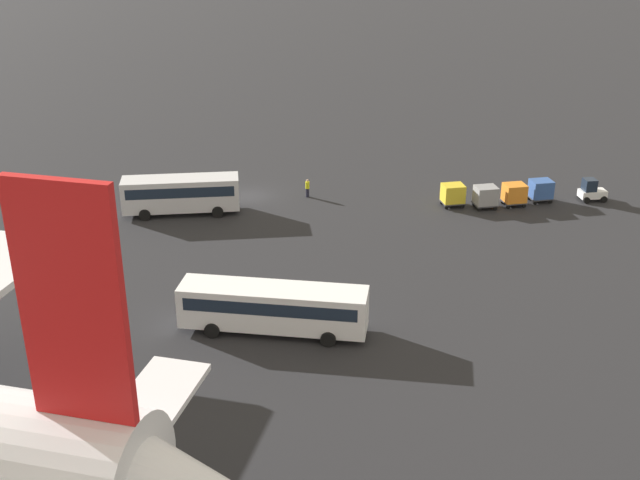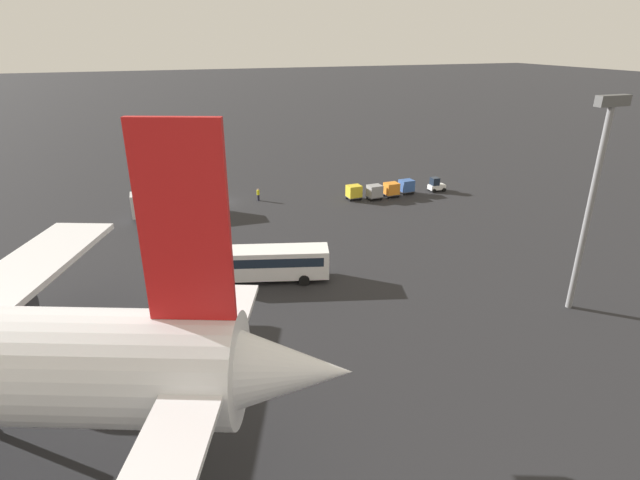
{
  "view_description": "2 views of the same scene",
  "coord_description": "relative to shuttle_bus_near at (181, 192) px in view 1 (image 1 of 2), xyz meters",
  "views": [
    {
      "loc": [
        2.84,
        70.83,
        26.81
      ],
      "look_at": [
        -4.35,
        17.02,
        2.68
      ],
      "focal_mm": 45.0,
      "sensor_mm": 36.0,
      "label": 1
    },
    {
      "loc": [
        8.98,
        66.88,
        21.47
      ],
      "look_at": [
        -6.36,
        23.82,
        2.7
      ],
      "focal_mm": 28.0,
      "sensor_mm": 36.0,
      "label": 2
    }
  ],
  "objects": [
    {
      "name": "ground_plane",
      "position": [
        -6.24,
        -3.54,
        -1.97
      ],
      "size": [
        600.0,
        600.0,
        0.0
      ],
      "primitive_type": "plane",
      "color": "#232326"
    },
    {
      "name": "shuttle_bus_near",
      "position": [
        0.0,
        0.0,
        0.0
      ],
      "size": [
        10.24,
        3.16,
        3.31
      ],
      "rotation": [
        0.0,
        0.0,
        -0.02
      ],
      "color": "silver",
      "rests_on": "ground"
    },
    {
      "name": "shuttle_bus_far",
      "position": [
        -6.44,
        21.67,
        -0.08
      ],
      "size": [
        12.47,
        5.9,
        3.16
      ],
      "rotation": [
        0.0,
        0.0,
        -0.28
      ],
      "color": "white",
      "rests_on": "ground"
    },
    {
      "name": "baggage_tug",
      "position": [
        -37.45,
        1.82,
        -1.03
      ],
      "size": [
        2.4,
        1.62,
        2.1
      ],
      "rotation": [
        0.0,
        0.0,
        0.0
      ],
      "color": "white",
      "rests_on": "ground"
    },
    {
      "name": "worker_person",
      "position": [
        -11.56,
        -2.56,
        -1.1
      ],
      "size": [
        0.38,
        0.38,
        1.74
      ],
      "color": "#1E1E2D",
      "rests_on": "ground"
    },
    {
      "name": "cargo_cart_blue",
      "position": [
        -32.68,
        1.48,
        -0.78
      ],
      "size": [
        2.09,
        1.79,
        2.06
      ],
      "rotation": [
        0.0,
        0.0,
        0.06
      ],
      "color": "#38383D",
      "rests_on": "ground"
    },
    {
      "name": "cargo_cart_orange",
      "position": [
        -29.9,
        2.15,
        -0.78
      ],
      "size": [
        2.09,
        1.79,
        2.06
      ],
      "rotation": [
        0.0,
        0.0,
        0.06
      ],
      "color": "#38383D",
      "rests_on": "ground"
    },
    {
      "name": "cargo_cart_grey",
      "position": [
        -27.12,
        2.42,
        -0.78
      ],
      "size": [
        2.09,
        1.79,
        2.06
      ],
      "rotation": [
        0.0,
        0.0,
        0.06
      ],
      "color": "#38383D",
      "rests_on": "ground"
    },
    {
      "name": "cargo_cart_yellow",
      "position": [
        -24.34,
        1.54,
        -0.78
      ],
      "size": [
        2.09,
        1.79,
        2.06
      ],
      "rotation": [
        0.0,
        0.0,
        0.06
      ],
      "color": "#38383D",
      "rests_on": "ground"
    }
  ]
}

